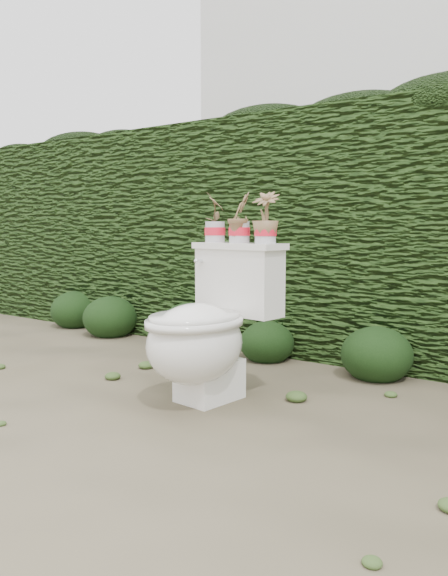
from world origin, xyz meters
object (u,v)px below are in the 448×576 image
Objects in this scene: toilet at (207,330)px; potted_plant_left at (215,219)px; potted_plant_right at (266,219)px; potted_plant_center at (239,219)px.

toilet is 3.12× the size of potted_plant_left.
potted_plant_left is at bearing 164.37° from potted_plant_right.
potted_plant_center reaches higher than toilet.
potted_plant_left is at bearing 76.16° from potted_plant_center.
potted_plant_center is at bearing 89.39° from toilet.
potted_plant_left is 0.17m from potted_plant_center.
toilet is at bearing 165.55° from potted_plant_center.
potted_plant_right is (0.34, -0.04, -0.00)m from potted_plant_left.
potted_plant_right reaches higher than toilet.
potted_plant_right is at bearing -103.84° from potted_plant_center.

